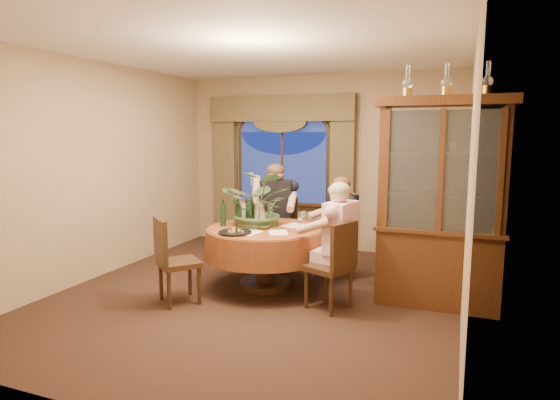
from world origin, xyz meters
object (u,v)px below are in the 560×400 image
at_px(wine_bottle_4, 252,210).
at_px(person_scarf, 342,228).
at_px(chair_right, 329,265).
at_px(wine_bottle_5, 238,213).
at_px(person_pink, 340,244).
at_px(oil_lamp_left, 407,81).
at_px(person_back, 276,215).
at_px(chair_front_left, 179,261).
at_px(centerpiece_plant, 260,178).
at_px(chair_back, 281,233).
at_px(stoneware_vase, 260,213).
at_px(chair_back_right, 335,242).
at_px(wine_bottle_1, 223,213).
at_px(dining_table, 265,258).
at_px(wine_bottle_3, 244,213).
at_px(wine_bottle_2, 241,210).
at_px(oil_lamp_right, 488,78).
at_px(oil_lamp_center, 446,80).
at_px(china_cabinet, 440,204).
at_px(olive_bowl, 264,227).
at_px(wine_bottle_0, 249,214).

bearing_deg(wine_bottle_4, person_scarf, 22.38).
distance_m(chair_right, wine_bottle_5, 1.38).
bearing_deg(person_pink, oil_lamp_left, -46.49).
relative_size(chair_right, person_back, 0.65).
relative_size(chair_front_left, centerpiece_plant, 0.98).
xyz_separation_m(chair_back, stoneware_vase, (0.03, -0.80, 0.41)).
height_order(chair_back_right, wine_bottle_1, wine_bottle_1).
relative_size(person_pink, wine_bottle_5, 4.15).
relative_size(dining_table, oil_lamp_left, 4.40).
bearing_deg(centerpiece_plant, oil_lamp_left, 0.74).
relative_size(person_pink, wine_bottle_3, 4.15).
distance_m(wine_bottle_2, wine_bottle_3, 0.18).
bearing_deg(oil_lamp_right, oil_lamp_center, 180.00).
relative_size(person_back, centerpiece_plant, 1.50).
relative_size(china_cabinet, wine_bottle_4, 6.87).
bearing_deg(oil_lamp_center, person_pink, -159.67).
bearing_deg(wine_bottle_1, chair_back_right, 31.52).
relative_size(oil_lamp_right, chair_right, 0.35).
bearing_deg(person_pink, wine_bottle_3, 92.00).
bearing_deg(wine_bottle_5, chair_right, -15.59).
relative_size(chair_back, wine_bottle_5, 2.91).
bearing_deg(olive_bowl, person_pink, -8.43).
height_order(chair_front_left, stoneware_vase, stoneware_vase).
bearing_deg(oil_lamp_center, chair_front_left, -160.03).
bearing_deg(dining_table, wine_bottle_0, -172.85).
bearing_deg(wine_bottle_3, oil_lamp_left, 4.35).
bearing_deg(person_back, olive_bowl, 90.18).
bearing_deg(china_cabinet, centerpiece_plant, -179.40).
xyz_separation_m(person_pink, centerpiece_plant, (-1.11, 0.35, 0.65)).
relative_size(chair_back_right, wine_bottle_5, 2.91).
height_order(olive_bowl, wine_bottle_4, wine_bottle_4).
distance_m(chair_right, chair_back_right, 1.06).
height_order(chair_front_left, person_pink, person_pink).
height_order(chair_right, wine_bottle_1, wine_bottle_1).
relative_size(olive_bowl, wine_bottle_4, 0.45).
distance_m(dining_table, olive_bowl, 0.40).
relative_size(china_cabinet, wine_bottle_2, 6.87).
relative_size(dining_table, chair_back, 1.56).
height_order(oil_lamp_center, person_pink, oil_lamp_center).
bearing_deg(chair_right, wine_bottle_0, 94.96).
distance_m(chair_front_left, wine_bottle_0, 1.03).
relative_size(person_back, stoneware_vase, 5.21).
relative_size(person_back, person_scarf, 1.09).
relative_size(chair_back, wine_bottle_3, 2.91).
bearing_deg(chair_right, wine_bottle_1, 101.20).
xyz_separation_m(chair_back, chair_front_left, (-0.52, -1.78, 0.00)).
xyz_separation_m(chair_front_left, wine_bottle_2, (0.29, 0.97, 0.44)).
height_order(chair_back, wine_bottle_5, wine_bottle_5).
bearing_deg(wine_bottle_1, person_back, 74.05).
height_order(chair_right, wine_bottle_5, wine_bottle_5).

